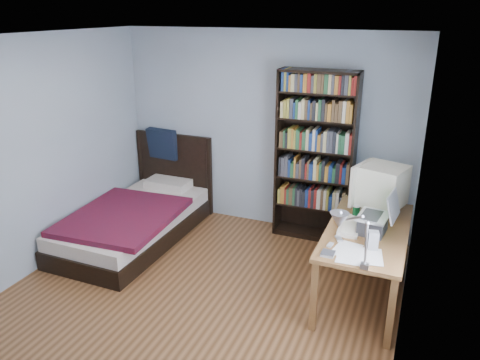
{
  "coord_description": "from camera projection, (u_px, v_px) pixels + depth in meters",
  "views": [
    {
      "loc": [
        1.9,
        -3.36,
        2.73
      ],
      "look_at": [
        0.2,
        0.8,
        1.07
      ],
      "focal_mm": 35.0,
      "sensor_mm": 36.0,
      "label": 1
    }
  ],
  "objects": [
    {
      "name": "desk",
      "position": [
        370.0,
        239.0,
        4.97
      ],
      "size": [
        0.75,
        1.55,
        0.73
      ],
      "color": "brown",
      "rests_on": "floor"
    },
    {
      "name": "speaker",
      "position": [
        373.0,
        241.0,
        4.08
      ],
      "size": [
        0.1,
        0.1,
        0.17
      ],
      "primitive_type": "cube",
      "rotation": [
        0.0,
        0.0,
        0.21
      ],
      "color": "gray",
      "rests_on": "desk"
    },
    {
      "name": "bed",
      "position": [
        139.0,
        217.0,
        5.89
      ],
      "size": [
        1.24,
        2.2,
        1.16
      ],
      "color": "black",
      "rests_on": "floor"
    },
    {
      "name": "room",
      "position": [
        187.0,
        187.0,
        4.09
      ],
      "size": [
        4.2,
        4.24,
        2.5
      ],
      "color": "#573419",
      "rests_on": "ground"
    },
    {
      "name": "bookshelf",
      "position": [
        315.0,
        157.0,
        5.61
      ],
      "size": [
        0.93,
        0.3,
        2.07
      ],
      "color": "black",
      "rests_on": "floor"
    },
    {
      "name": "soda_can",
      "position": [
        356.0,
        212.0,
        4.7
      ],
      "size": [
        0.07,
        0.07,
        0.13
      ],
      "primitive_type": "cylinder",
      "color": "black",
      "rests_on": "desk"
    },
    {
      "name": "crt_monitor",
      "position": [
        380.0,
        186.0,
        4.76
      ],
      "size": [
        0.56,
        0.52,
        0.52
      ],
      "color": "beige",
      "rests_on": "desk"
    },
    {
      "name": "phone_grey",
      "position": [
        330.0,
        245.0,
        4.17
      ],
      "size": [
        0.05,
        0.09,
        0.02
      ],
      "primitive_type": "cube",
      "rotation": [
        0.0,
        0.0,
        -0.15
      ],
      "color": "gray",
      "rests_on": "desk"
    },
    {
      "name": "keyboard",
      "position": [
        350.0,
        226.0,
        4.52
      ],
      "size": [
        0.22,
        0.5,
        0.05
      ],
      "primitive_type": "cube",
      "rotation": [
        0.0,
        0.07,
        0.05
      ],
      "color": "beige",
      "rests_on": "desk"
    },
    {
      "name": "desk_lamp",
      "position": [
        344.0,
        225.0,
        3.32
      ],
      "size": [
        0.26,
        0.57,
        0.68
      ],
      "color": "#99999E",
      "rests_on": "desk"
    },
    {
      "name": "laptop",
      "position": [
        375.0,
        222.0,
        4.37
      ],
      "size": [
        0.38,
        0.38,
        0.42
      ],
      "color": "#2D2D30",
      "rests_on": "desk"
    },
    {
      "name": "phone_silver",
      "position": [
        339.0,
        239.0,
        4.28
      ],
      "size": [
        0.09,
        0.11,
        0.02
      ],
      "primitive_type": "cube",
      "rotation": [
        0.0,
        0.0,
        0.45
      ],
      "color": "silver",
      "rests_on": "desk"
    },
    {
      "name": "external_drive",
      "position": [
        328.0,
        254.0,
        4.01
      ],
      "size": [
        0.11,
        0.11,
        0.02
      ],
      "primitive_type": "cube",
      "rotation": [
        0.0,
        0.0,
        -0.01
      ],
      "color": "gray",
      "rests_on": "desk"
    },
    {
      "name": "mouse",
      "position": [
        368.0,
        214.0,
        4.76
      ],
      "size": [
        0.07,
        0.12,
        0.04
      ],
      "primitive_type": "ellipsoid",
      "color": "silver",
      "rests_on": "desk"
    }
  ]
}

